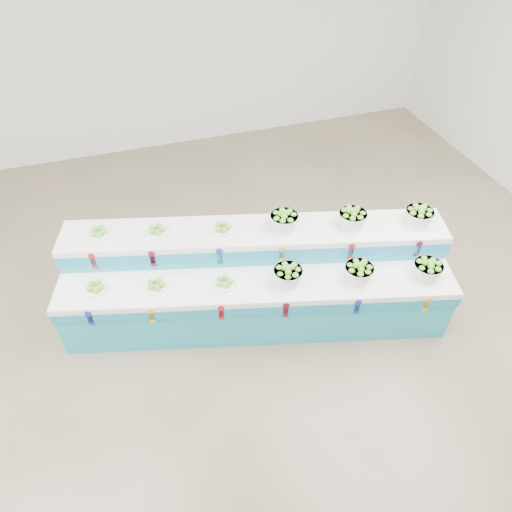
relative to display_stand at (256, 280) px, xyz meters
name	(u,v)px	position (x,y,z in m)	size (l,w,h in m)	color
ground	(236,376)	(-0.47, -0.80, -0.51)	(10.00, 10.00, 0.00)	brown
back_wall	(140,26)	(-0.47, 4.20, 1.49)	(10.00, 10.00, 0.00)	silver
display_stand	(256,280)	(0.00, 0.00, 0.00)	(4.19, 1.08, 1.02)	#279FBB
plate_lower_left	(95,287)	(-1.67, 0.17, 0.26)	(0.24, 0.24, 0.09)	white
plate_lower_mid	(156,285)	(-1.07, 0.01, 0.26)	(0.24, 0.24, 0.09)	white
plate_lower_right	(224,282)	(-0.40, -0.16, 0.26)	(0.24, 0.24, 0.09)	white
basket_lower_left	(288,275)	(0.24, -0.33, 0.32)	(0.30, 0.30, 0.22)	silver
basket_lower_mid	(359,272)	(0.95, -0.52, 0.32)	(0.30, 0.30, 0.22)	silver
basket_lower_right	(427,269)	(1.65, -0.70, 0.32)	(0.30, 0.30, 0.22)	silver
plate_upper_left	(98,232)	(-1.54, 0.67, 0.56)	(0.24, 0.24, 0.09)	white
plate_upper_mid	(157,230)	(-0.94, 0.51, 0.56)	(0.24, 0.24, 0.09)	white
plate_upper_right	(223,227)	(-0.27, 0.34, 0.56)	(0.24, 0.24, 0.09)	white
basket_upper_left	(284,220)	(0.37, 0.17, 0.62)	(0.30, 0.30, 0.22)	silver
basket_upper_mid	(352,218)	(1.08, -0.01, 0.62)	(0.30, 0.30, 0.22)	silver
basket_upper_right	(419,216)	(1.78, -0.20, 0.62)	(0.30, 0.30, 0.22)	silver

